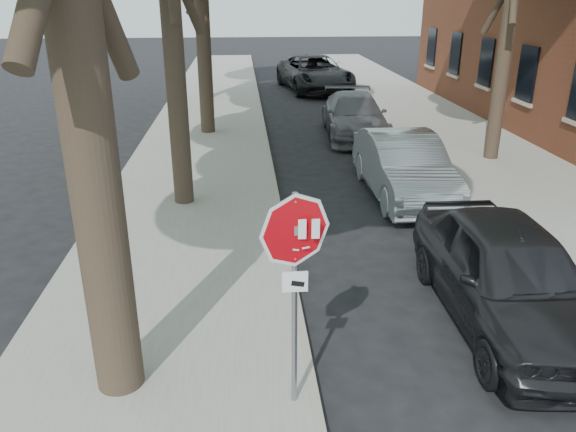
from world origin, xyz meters
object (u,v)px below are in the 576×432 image
object	(u,v)px
stop_sign	(295,262)
car_d	(315,73)
car_b	(404,166)
car_c	(355,116)
car_a	(508,274)

from	to	relation	value
stop_sign	car_d	world-z (taller)	stop_sign
car_d	stop_sign	bearing A→B (deg)	-105.74
stop_sign	car_b	world-z (taller)	stop_sign
stop_sign	car_d	bearing A→B (deg)	82.19
car_b	car_d	world-z (taller)	car_d
stop_sign	car_d	distance (m)	23.36
car_d	car_c	bearing A→B (deg)	-97.17
stop_sign	car_d	xyz separation A→B (m)	(3.17, 23.12, -1.09)
car_c	car_d	distance (m)	9.74
stop_sign	car_b	bearing A→B (deg)	65.60
car_a	car_d	size ratio (longest dim) A/B	0.75
stop_sign	car_a	xyz separation A→B (m)	(3.30, 1.70, -1.17)
car_a	car_c	distance (m)	11.68
car_a	car_b	size ratio (longest dim) A/B	1.01
stop_sign	car_c	bearing A→B (deg)	76.14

